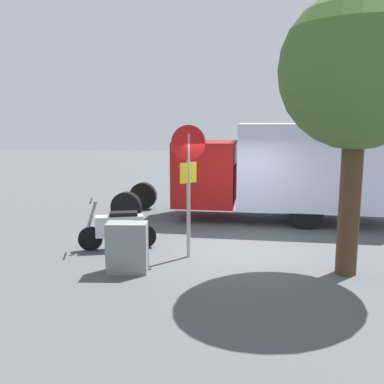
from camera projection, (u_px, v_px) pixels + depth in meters
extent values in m
plane|color=#494D50|center=(240.00, 246.00, 10.44)|extent=(60.00, 60.00, 0.00)
cylinder|color=black|center=(300.00, 200.00, 13.87)|extent=(0.92, 0.32, 0.90)
cylinder|color=black|center=(307.00, 213.00, 12.02)|extent=(0.92, 0.32, 0.90)
cylinder|color=black|center=(143.00, 196.00, 14.65)|extent=(0.92, 0.32, 0.90)
cylinder|color=black|center=(126.00, 207.00, 12.80)|extent=(0.92, 0.32, 0.90)
cube|color=silver|center=(319.00, 166.00, 12.68)|extent=(4.83, 2.54, 2.44)
cube|color=#9F1111|center=(206.00, 173.00, 13.23)|extent=(1.95, 2.23, 1.90)
cube|color=black|center=(206.00, 153.00, 13.13)|extent=(1.96, 2.07, 0.60)
cylinder|color=black|center=(90.00, 239.00, 10.06)|extent=(0.57, 0.23, 0.56)
cylinder|color=black|center=(144.00, 236.00, 10.27)|extent=(0.57, 0.23, 0.56)
cube|color=silver|center=(120.00, 226.00, 10.13)|extent=(1.14, 0.58, 0.48)
cube|color=black|center=(124.00, 214.00, 10.10)|extent=(0.69, 0.43, 0.12)
cylinder|color=slate|center=(92.00, 216.00, 9.98)|extent=(0.29, 0.14, 0.69)
cylinder|color=black|center=(91.00, 201.00, 9.92)|extent=(0.17, 0.54, 0.04)
cylinder|color=#9E9EA3|center=(188.00, 197.00, 9.42)|extent=(0.08, 0.08, 2.72)
cylinder|color=red|center=(188.00, 143.00, 9.20)|extent=(0.71, 0.32, 0.76)
cube|color=yellow|center=(188.00, 173.00, 9.31)|extent=(0.33, 0.33, 0.44)
cylinder|color=#47301E|center=(350.00, 202.00, 8.37)|extent=(0.41, 0.41, 2.89)
sphere|color=#405F28|center=(358.00, 70.00, 7.96)|extent=(2.93, 2.93, 2.93)
cube|color=slate|center=(127.00, 248.00, 8.61)|extent=(0.82, 0.47, 1.01)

